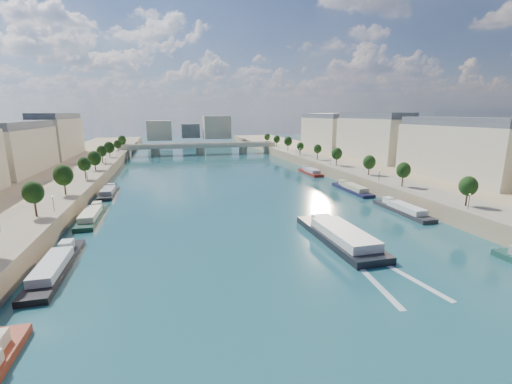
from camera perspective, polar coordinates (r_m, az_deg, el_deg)
ground at (r=130.63m, az=-3.81°, el=-0.19°), size 700.00×700.00×0.00m
quay_left at (r=136.99m, az=-34.92°, el=-0.85°), size 44.00×520.00×5.00m
quay_right at (r=159.50m, az=22.52°, el=2.17°), size 44.00×520.00×5.00m
pave_left at (r=131.89m, az=-28.97°, el=0.56°), size 14.00×520.00×0.10m
pave_right at (r=150.59m, az=18.02°, el=2.93°), size 14.00×520.00×0.10m
trees_left at (r=132.39m, az=-28.19°, el=3.09°), size 4.80×268.80×8.26m
trees_right at (r=157.24m, az=15.60°, el=5.49°), size 4.80×268.80×8.26m
lamps_left at (r=120.75m, az=-28.19°, el=0.96°), size 0.36×200.36×4.28m
lamps_right at (r=152.07m, az=15.66°, el=4.22°), size 0.36×200.36×4.28m
buildings_right at (r=175.11m, az=24.02°, el=7.54°), size 16.00×226.00×23.20m
skyline at (r=345.91m, az=-10.19°, el=10.32°), size 79.00×42.00×22.00m
bridge at (r=256.75m, az=-9.24°, el=7.34°), size 112.00×12.00×8.15m
tour_barge at (r=84.39m, az=13.77°, el=-7.15°), size 9.26×31.21×4.22m
wake at (r=71.91m, az=20.00°, el=-12.28°), size 10.76×25.97×0.04m
moored_barges_left at (r=76.42m, az=-30.74°, el=-11.18°), size 5.00×152.87×3.60m
moored_barges_right at (r=112.00m, az=24.12°, el=-3.12°), size 5.00×163.11×3.60m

